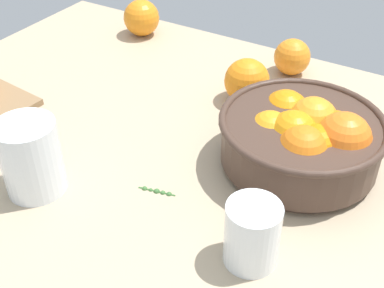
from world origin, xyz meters
The scene contains 8 objects.
ground_plane centered at (0.00, 0.00, -1.50)cm, with size 134.41×97.00×3.00cm, color tan.
fruit_bowl centered at (10.86, 11.47, 5.42)cm, with size 26.20×26.20×11.55cm.
juice_glass centered at (12.50, -10.39, 4.15)cm, with size 7.22×7.22×9.22cm.
second_glass centered at (-21.74, -14.55, 5.10)cm, with size 9.04×9.04×11.85cm.
loose_orange_0 centered at (-2.03, 39.59, 3.78)cm, with size 7.56×7.56×7.56cm, color orange.
loose_orange_1 centered at (-40.07, 39.14, 4.26)cm, with size 8.51×8.51×8.51cm, color orange.
loose_orange_2 centered at (-5.34, 24.83, 4.33)cm, with size 8.65×8.65×8.65cm, color orange.
herb_sprig_0 centered at (-5.35, -5.90, 0.28)cm, with size 5.94×1.73×0.98cm.
Camera 1 is at (28.77, -52.48, 52.45)cm, focal length 47.29 mm.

